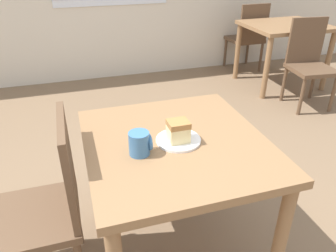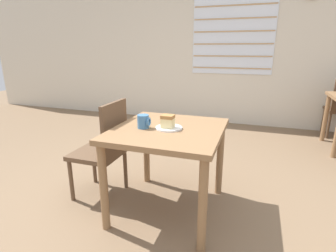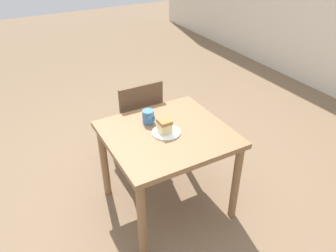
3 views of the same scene
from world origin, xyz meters
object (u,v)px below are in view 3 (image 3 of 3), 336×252
dining_table_near (167,144)px  cake_slice (165,126)px  chair_near_window (137,122)px  coffee_mug (149,117)px  plate (166,132)px

dining_table_near → cake_slice: size_ratio=8.99×
dining_table_near → cake_slice: bearing=-83.3°
chair_near_window → dining_table_near: bearing=87.8°
cake_slice → coffee_mug: 0.19m
dining_table_near → chair_near_window: (-0.60, 0.02, -0.14)m
plate → chair_near_window: bearing=176.7°
chair_near_window → plate: 0.66m
plate → cake_slice: (-0.01, -0.01, 0.06)m
coffee_mug → cake_slice: bearing=11.5°
dining_table_near → plate: bearing=-56.3°
chair_near_window → coffee_mug: (0.42, -0.08, 0.30)m
dining_table_near → plate: 0.12m
dining_table_near → cake_slice: cake_slice is taller
chair_near_window → plate: size_ratio=4.27×
chair_near_window → coffee_mug: chair_near_window is taller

